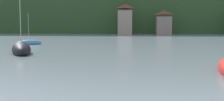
{
  "coord_description": "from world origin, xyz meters",
  "views": [
    {
      "loc": [
        1.94,
        9.63,
        3.96
      ],
      "look_at": [
        0.0,
        38.18,
        1.09
      ],
      "focal_mm": 43.94,
      "sensor_mm": 36.0,
      "label": 1
    }
  ],
  "objects_px": {
    "sailboat_far_6": "(29,43)",
    "sailboat_mid_9": "(21,50)",
    "shore_building_west": "(125,20)",
    "shore_building_westcentral": "(164,23)"
  },
  "relations": [
    {
      "from": "shore_building_westcentral",
      "to": "sailboat_far_6",
      "type": "height_order",
      "value": "shore_building_westcentral"
    },
    {
      "from": "shore_building_westcentral",
      "to": "sailboat_far_6",
      "type": "xyz_separation_m",
      "value": [
        -29.87,
        -45.51,
        -3.72
      ]
    },
    {
      "from": "sailboat_far_6",
      "to": "sailboat_mid_9",
      "type": "relative_size",
      "value": 0.63
    },
    {
      "from": "shore_building_westcentral",
      "to": "sailboat_mid_9",
      "type": "height_order",
      "value": "sailboat_mid_9"
    },
    {
      "from": "shore_building_west",
      "to": "shore_building_westcentral",
      "type": "height_order",
      "value": "shore_building_west"
    },
    {
      "from": "shore_building_westcentral",
      "to": "sailboat_far_6",
      "type": "distance_m",
      "value": 54.56
    },
    {
      "from": "sailboat_far_6",
      "to": "sailboat_mid_9",
      "type": "height_order",
      "value": "sailboat_mid_9"
    },
    {
      "from": "sailboat_far_6",
      "to": "shore_building_west",
      "type": "bearing_deg",
      "value": -147.99
    },
    {
      "from": "sailboat_mid_9",
      "to": "sailboat_far_6",
      "type": "bearing_deg",
      "value": 173.28
    },
    {
      "from": "shore_building_west",
      "to": "shore_building_westcentral",
      "type": "xyz_separation_m",
      "value": [
        13.16,
        -0.1,
        -1.08
      ]
    }
  ]
}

